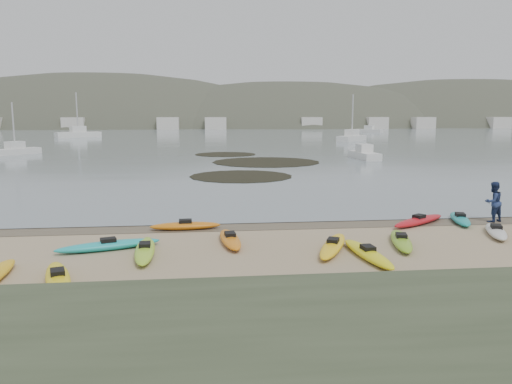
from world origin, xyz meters
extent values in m
plane|color=tan|center=(0.00, 0.00, 0.00)|extent=(600.00, 600.00, 0.00)
plane|color=brown|center=(0.00, -0.30, 0.00)|extent=(60.00, 60.00, 0.00)
plane|color=slate|center=(0.00, 300.00, 0.01)|extent=(1200.00, 1200.00, 0.00)
ellipsoid|color=teal|center=(9.60, -0.80, 0.17)|extent=(1.54, 3.10, 0.34)
ellipsoid|color=silver|center=(9.83, -3.35, 0.17)|extent=(1.81, 3.09, 0.34)
ellipsoid|color=#9BD22A|center=(-4.58, -4.75, 0.17)|extent=(0.91, 3.82, 0.34)
ellipsoid|color=red|center=(7.51, -0.95, 0.17)|extent=(3.54, 2.73, 0.34)
ellipsoid|color=yellow|center=(2.38, -4.88, 0.17)|extent=(2.23, 3.80, 0.34)
ellipsoid|color=#1CA8AE|center=(-6.02, -3.92, 0.17)|extent=(3.92, 1.89, 0.34)
ellipsoid|color=orange|center=(-3.24, -0.86, 0.17)|extent=(3.15, 0.85, 0.34)
ellipsoid|color=yellow|center=(-6.84, -7.68, 0.17)|extent=(1.79, 3.65, 0.34)
ellipsoid|color=orange|center=(-1.41, -3.49, 0.17)|extent=(0.98, 3.30, 0.34)
ellipsoid|color=#7BB123|center=(5.23, -4.43, 0.17)|extent=(1.58, 3.58, 0.34)
ellipsoid|color=yellow|center=(3.34, -6.03, 0.17)|extent=(1.08, 3.89, 0.34)
imported|color=navy|center=(11.20, -0.80, 0.96)|extent=(1.11, 0.97, 1.93)
cylinder|color=black|center=(0.69, 17.64, 0.03)|extent=(8.38, 8.38, 0.04)
cylinder|color=black|center=(4.27, 29.50, 0.03)|extent=(11.33, 11.33, 0.04)
cylinder|color=black|center=(0.50, 40.00, 0.03)|extent=(7.64, 7.64, 0.04)
cube|color=silver|center=(-25.68, 42.62, 0.44)|extent=(5.13, 6.20, 0.89)
cube|color=silver|center=(15.92, 32.39, 0.44)|extent=(1.99, 6.41, 0.89)
cube|color=silver|center=(25.66, 68.97, 0.59)|extent=(7.34, 7.95, 1.19)
cube|color=silver|center=(-29.22, 90.21, 0.66)|extent=(9.40, 7.36, 1.33)
cube|color=silver|center=(43.58, 111.63, 0.52)|extent=(6.76, 6.57, 1.03)
ellipsoid|color=#384235|center=(-45.00, 195.00, -18.00)|extent=(220.00, 120.00, 80.00)
ellipsoid|color=#384235|center=(35.00, 190.00, -15.30)|extent=(200.00, 110.00, 68.00)
ellipsoid|color=#384235|center=(120.00, 200.00, -17.10)|extent=(230.00, 130.00, 76.00)
cube|color=beige|center=(-66.00, 145.00, 2.00)|extent=(7.00, 5.00, 4.00)
cube|color=beige|center=(-42.00, 145.00, 2.00)|extent=(7.00, 5.00, 4.00)
cube|color=beige|center=(-18.00, 145.00, 2.00)|extent=(7.00, 5.00, 4.00)
cube|color=beige|center=(6.00, 145.00, 2.00)|extent=(7.00, 5.00, 4.00)
cube|color=beige|center=(30.00, 145.00, 2.00)|extent=(7.00, 5.00, 4.00)
cube|color=beige|center=(54.00, 145.00, 2.00)|extent=(7.00, 5.00, 4.00)
cube|color=beige|center=(78.00, 145.00, 2.00)|extent=(7.00, 5.00, 4.00)
cube|color=beige|center=(102.00, 145.00, 2.00)|extent=(7.00, 5.00, 4.00)
camera|label=1|loc=(-2.47, -22.65, 5.07)|focal=35.00mm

